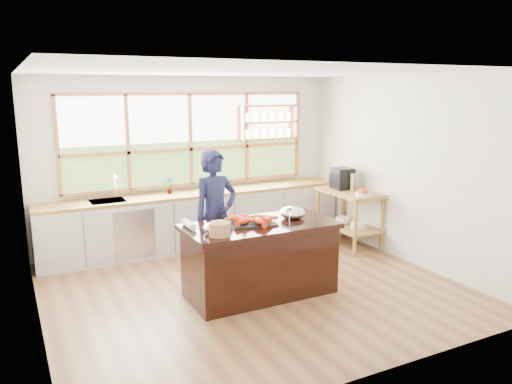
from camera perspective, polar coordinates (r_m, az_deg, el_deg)
ground_plane at (r=6.51m, az=-0.37°, el=-10.90°), size 5.00×5.00×0.00m
room_shell at (r=6.52m, az=-2.23°, el=5.10°), size 5.02×4.52×2.71m
back_counter at (r=8.05m, az=-6.71°, el=-3.10°), size 4.90×0.63×0.90m
right_shelf_unit at (r=8.16m, az=10.63°, el=-1.92°), size 0.62×1.10×0.90m
island at (r=6.18m, az=0.47°, el=-7.65°), size 1.85×0.90×0.90m
cook at (r=6.57m, az=-4.65°, el=-2.70°), size 0.70×0.52×1.74m
potted_plant at (r=7.84m, az=-9.88°, el=0.74°), size 0.15×0.11×0.26m
cutting_board at (r=8.02m, az=-5.32°, el=0.21°), size 0.45×0.37×0.01m
espresso_machine at (r=8.24m, az=9.83°, el=1.55°), size 0.32×0.34×0.34m
wine_bottle at (r=8.12m, az=10.95°, el=1.13°), size 0.07×0.07×0.28m
fruit_bowl at (r=7.76m, az=12.18°, el=-0.13°), size 0.25×0.25×0.11m
slate_board at (r=6.05m, az=-0.47°, el=-3.56°), size 0.61×0.49×0.02m
lobster_pile at (r=6.02m, az=-0.49°, el=-3.15°), size 0.55×0.48×0.08m
mixing_bowl_left at (r=5.70m, az=-4.73°, el=-4.08°), size 0.27×0.27×0.13m
mixing_bowl_right at (r=6.30m, az=4.19°, el=-2.38°), size 0.33×0.33×0.16m
wine_glass at (r=5.94m, az=3.84°, el=-2.36°), size 0.08×0.08×0.22m
wicker_basket at (r=5.55m, az=-4.16°, el=-4.26°), size 0.24×0.24×0.15m
parchment_roll at (r=5.92m, az=-7.68°, el=-3.69°), size 0.08×0.30×0.08m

